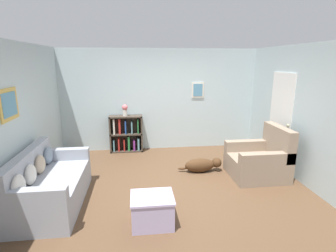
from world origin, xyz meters
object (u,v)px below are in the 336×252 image
(bookshelf, at_px, (126,134))
(recliner_chair, at_px, (260,160))
(couch, at_px, (49,186))
(dog, at_px, (202,165))
(vase, at_px, (125,110))
(coffee_table, at_px, (152,209))

(bookshelf, xyz_separation_m, recliner_chair, (2.73, -1.88, -0.11))
(bookshelf, bearing_deg, couch, -114.35)
(couch, xyz_separation_m, dog, (2.77, 0.99, -0.19))
(dog, bearing_deg, vase, 137.16)
(recliner_chair, xyz_separation_m, vase, (-2.73, 1.86, 0.76))
(couch, height_order, recliner_chair, recliner_chair)
(vase, bearing_deg, couch, -114.37)
(bookshelf, relative_size, vase, 3.28)
(vase, bearing_deg, recliner_chair, -34.24)
(recliner_chair, distance_m, dog, 1.17)
(bookshelf, xyz_separation_m, vase, (-0.01, -0.02, 0.65))
(recliner_chair, distance_m, vase, 3.39)
(vase, bearing_deg, bookshelf, 67.80)
(coffee_table, bearing_deg, vase, 98.31)
(dog, distance_m, vase, 2.42)
(recliner_chair, relative_size, coffee_table, 1.73)
(coffee_table, height_order, vase, vase)
(bookshelf, xyz_separation_m, dog, (1.63, -1.53, -0.30))
(recliner_chair, height_order, coffee_table, recliner_chair)
(couch, relative_size, coffee_table, 2.93)
(coffee_table, relative_size, vase, 2.10)
(dog, relative_size, vase, 3.26)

